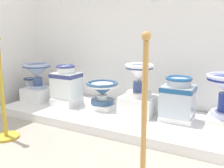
{
  "coord_description": "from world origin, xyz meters",
  "views": [
    {
      "loc": [
        3.09,
        -0.65,
        1.06
      ],
      "look_at": [
        1.71,
        1.9,
        0.45
      ],
      "focal_mm": 39.53,
      "sensor_mm": 36.0,
      "label": 1
    }
  ],
  "objects_px": {
    "antique_toilet_leftmost": "(37,71)",
    "plinth_block_rightmost": "(67,101)",
    "info_placard_first": "(59,0)",
    "decorative_vase_corner": "(30,92)",
    "plinth_block_broad_patterned": "(177,118)",
    "antique_toilet_slender_white": "(139,76)",
    "stanchion_post_near_right": "(143,142)",
    "antique_toilet_central_ornate": "(102,90)",
    "antique_toilet_broad_patterned": "(178,96)",
    "plinth_block_leftmost": "(38,94)",
    "plinth_block_central_ornate": "(102,106)",
    "plinth_block_squat_floral": "(224,126)",
    "stanchion_post_near_left": "(4,109)",
    "antique_toilet_rightmost": "(66,82)",
    "plinth_block_slender_white": "(139,105)"
  },
  "relations": [
    {
      "from": "antique_toilet_leftmost",
      "to": "plinth_block_rightmost",
      "type": "distance_m",
      "value": 0.63
    },
    {
      "from": "info_placard_first",
      "to": "decorative_vase_corner",
      "type": "height_order",
      "value": "info_placard_first"
    },
    {
      "from": "plinth_block_broad_patterned",
      "to": "antique_toilet_slender_white",
      "type": "bearing_deg",
      "value": 178.41
    },
    {
      "from": "plinth_block_broad_patterned",
      "to": "stanchion_post_near_right",
      "type": "relative_size",
      "value": 0.33
    },
    {
      "from": "plinth_block_rightmost",
      "to": "antique_toilet_central_ornate",
      "type": "height_order",
      "value": "antique_toilet_central_ornate"
    },
    {
      "from": "antique_toilet_central_ornate",
      "to": "antique_toilet_broad_patterned",
      "type": "bearing_deg",
      "value": -0.23
    },
    {
      "from": "decorative_vase_corner",
      "to": "plinth_block_broad_patterned",
      "type": "bearing_deg",
      "value": -1.08
    },
    {
      "from": "stanchion_post_near_right",
      "to": "plinth_block_leftmost",
      "type": "bearing_deg",
      "value": 153.03
    },
    {
      "from": "plinth_block_central_ornate",
      "to": "antique_toilet_broad_patterned",
      "type": "relative_size",
      "value": 0.74
    },
    {
      "from": "antique_toilet_leftmost",
      "to": "plinth_block_squat_floral",
      "type": "distance_m",
      "value": 2.48
    },
    {
      "from": "plinth_block_rightmost",
      "to": "antique_toilet_broad_patterned",
      "type": "distance_m",
      "value": 1.48
    },
    {
      "from": "decorative_vase_corner",
      "to": "stanchion_post_near_left",
      "type": "height_order",
      "value": "stanchion_post_near_left"
    },
    {
      "from": "antique_toilet_leftmost",
      "to": "stanchion_post_near_left",
      "type": "height_order",
      "value": "stanchion_post_near_left"
    },
    {
      "from": "plinth_block_central_ornate",
      "to": "decorative_vase_corner",
      "type": "height_order",
      "value": "decorative_vase_corner"
    },
    {
      "from": "antique_toilet_rightmost",
      "to": "stanchion_post_near_left",
      "type": "xyz_separation_m",
      "value": [
        -0.01,
        -0.98,
        -0.11
      ]
    },
    {
      "from": "antique_toilet_leftmost",
      "to": "plinth_block_broad_patterned",
      "type": "height_order",
      "value": "antique_toilet_leftmost"
    },
    {
      "from": "antique_toilet_leftmost",
      "to": "plinth_block_leftmost",
      "type": "bearing_deg",
      "value": 90.0
    },
    {
      "from": "plinth_block_leftmost",
      "to": "plinth_block_central_ornate",
      "type": "xyz_separation_m",
      "value": [
        1.0,
        0.11,
        -0.06
      ]
    },
    {
      "from": "antique_toilet_central_ornate",
      "to": "plinth_block_squat_floral",
      "type": "relative_size",
      "value": 1.31
    },
    {
      "from": "antique_toilet_leftmost",
      "to": "stanchion_post_near_right",
      "type": "distance_m",
      "value": 2.26
    },
    {
      "from": "stanchion_post_near_left",
      "to": "plinth_block_squat_floral",
      "type": "bearing_deg",
      "value": 24.91
    },
    {
      "from": "plinth_block_broad_patterned",
      "to": "antique_toilet_rightmost",
      "type": "bearing_deg",
      "value": -176.4
    },
    {
      "from": "antique_toilet_rightmost",
      "to": "info_placard_first",
      "type": "height_order",
      "value": "info_placard_first"
    },
    {
      "from": "stanchion_post_near_right",
      "to": "stanchion_post_near_left",
      "type": "bearing_deg",
      "value": 177.78
    },
    {
      "from": "plinth_block_central_ornate",
      "to": "decorative_vase_corner",
      "type": "bearing_deg",
      "value": 178.31
    },
    {
      "from": "plinth_block_rightmost",
      "to": "plinth_block_central_ornate",
      "type": "relative_size",
      "value": 1.05
    },
    {
      "from": "plinth_block_broad_patterned",
      "to": "antique_toilet_broad_patterned",
      "type": "relative_size",
      "value": 0.83
    },
    {
      "from": "plinth_block_slender_white",
      "to": "plinth_block_squat_floral",
      "type": "distance_m",
      "value": 0.96
    },
    {
      "from": "plinth_block_central_ornate",
      "to": "antique_toilet_rightmost",
      "type": "bearing_deg",
      "value": -169.17
    },
    {
      "from": "plinth_block_leftmost",
      "to": "info_placard_first",
      "type": "height_order",
      "value": "info_placard_first"
    },
    {
      "from": "antique_toilet_slender_white",
      "to": "plinth_block_broad_patterned",
      "type": "xyz_separation_m",
      "value": [
        0.46,
        -0.01,
        -0.43
      ]
    },
    {
      "from": "plinth_block_squat_floral",
      "to": "stanchion_post_near_right",
      "type": "relative_size",
      "value": 0.29
    },
    {
      "from": "antique_toilet_broad_patterned",
      "to": "info_placard_first",
      "type": "height_order",
      "value": "info_placard_first"
    },
    {
      "from": "plinth_block_squat_floral",
      "to": "info_placard_first",
      "type": "relative_size",
      "value": 2.36
    },
    {
      "from": "plinth_block_leftmost",
      "to": "plinth_block_squat_floral",
      "type": "height_order",
      "value": "plinth_block_leftmost"
    },
    {
      "from": "plinth_block_rightmost",
      "to": "decorative_vase_corner",
      "type": "bearing_deg",
      "value": 170.71
    },
    {
      "from": "antique_toilet_rightmost",
      "to": "plinth_block_leftmost",
      "type": "bearing_deg",
      "value": -178.23
    },
    {
      "from": "antique_toilet_slender_white",
      "to": "stanchion_post_near_right",
      "type": "bearing_deg",
      "value": -66.28
    },
    {
      "from": "plinth_block_squat_floral",
      "to": "info_placard_first",
      "type": "height_order",
      "value": "info_placard_first"
    },
    {
      "from": "antique_toilet_broad_patterned",
      "to": "plinth_block_slender_white",
      "type": "bearing_deg",
      "value": 178.41
    },
    {
      "from": "plinth_block_leftmost",
      "to": "plinth_block_slender_white",
      "type": "bearing_deg",
      "value": 4.57
    },
    {
      "from": "antique_toilet_broad_patterned",
      "to": "stanchion_post_near_right",
      "type": "relative_size",
      "value": 0.4
    },
    {
      "from": "info_placard_first",
      "to": "plinth_block_leftmost",
      "type": "bearing_deg",
      "value": -87.25
    },
    {
      "from": "plinth_block_central_ornate",
      "to": "antique_toilet_central_ornate",
      "type": "height_order",
      "value": "antique_toilet_central_ornate"
    },
    {
      "from": "plinth_block_slender_white",
      "to": "info_placard_first",
      "type": "height_order",
      "value": "info_placard_first"
    },
    {
      "from": "decorative_vase_corner",
      "to": "antique_toilet_slender_white",
      "type": "bearing_deg",
      "value": -0.94
    },
    {
      "from": "plinth_block_central_ornate",
      "to": "plinth_block_slender_white",
      "type": "xyz_separation_m",
      "value": [
        0.5,
        0.01,
        0.08
      ]
    },
    {
      "from": "plinth_block_leftmost",
      "to": "plinth_block_broad_patterned",
      "type": "height_order",
      "value": "plinth_block_leftmost"
    },
    {
      "from": "antique_toilet_central_ornate",
      "to": "antique_toilet_broad_patterned",
      "type": "distance_m",
      "value": 0.96
    },
    {
      "from": "decorative_vase_corner",
      "to": "stanchion_post_near_left",
      "type": "distance_m",
      "value": 1.39
    }
  ]
}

